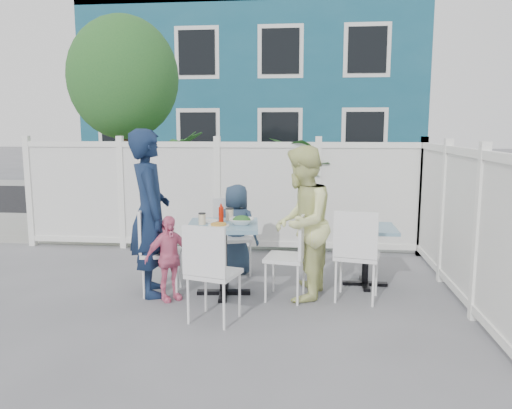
# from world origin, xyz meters

# --- Properties ---
(ground) EXTENTS (80.00, 80.00, 0.00)m
(ground) POSITION_xyz_m (0.00, 0.00, 0.00)
(ground) COLOR slate
(near_sidewalk) EXTENTS (24.00, 2.60, 0.01)m
(near_sidewalk) POSITION_xyz_m (0.00, 3.80, 0.01)
(near_sidewalk) COLOR gray
(near_sidewalk) RESTS_ON ground
(street) EXTENTS (24.00, 5.00, 0.01)m
(street) POSITION_xyz_m (0.00, 7.50, 0.00)
(street) COLOR black
(street) RESTS_ON ground
(far_sidewalk) EXTENTS (24.00, 1.60, 0.01)m
(far_sidewalk) POSITION_xyz_m (0.00, 10.60, 0.01)
(far_sidewalk) COLOR gray
(far_sidewalk) RESTS_ON ground
(building) EXTENTS (11.00, 6.00, 6.00)m
(building) POSITION_xyz_m (-0.50, 14.00, 3.00)
(building) COLOR #165066
(building) RESTS_ON ground
(fence_back) EXTENTS (5.86, 0.08, 1.60)m
(fence_back) POSITION_xyz_m (0.10, 2.40, 0.78)
(fence_back) COLOR white
(fence_back) RESTS_ON ground
(fence_right) EXTENTS (0.08, 3.66, 1.60)m
(fence_right) POSITION_xyz_m (3.00, 0.60, 0.78)
(fence_right) COLOR white
(fence_right) RESTS_ON ground
(tree) EXTENTS (1.80, 1.62, 3.59)m
(tree) POSITION_xyz_m (-1.60, 3.30, 2.59)
(tree) COLOR #382316
(tree) RESTS_ON ground
(utility_cabinet) EXTENTS (0.76, 0.58, 1.33)m
(utility_cabinet) POSITION_xyz_m (-2.10, 4.00, 0.67)
(utility_cabinet) COLOR gold
(utility_cabinet) RESTS_ON ground
(potted_shrub_a) EXTENTS (1.01, 1.01, 1.74)m
(potted_shrub_a) POSITION_xyz_m (-0.64, 3.10, 0.87)
(potted_shrub_a) COLOR #205523
(potted_shrub_a) RESTS_ON ground
(potted_shrub_b) EXTENTS (1.93, 1.96, 1.65)m
(potted_shrub_b) POSITION_xyz_m (1.39, 3.00, 0.82)
(potted_shrub_b) COLOR #205523
(potted_shrub_b) RESTS_ON ground
(main_table) EXTENTS (0.82, 0.82, 0.78)m
(main_table) POSITION_xyz_m (0.51, 0.46, 0.61)
(main_table) COLOR #487093
(main_table) RESTS_ON ground
(spare_table) EXTENTS (0.65, 0.65, 0.69)m
(spare_table) POSITION_xyz_m (2.08, 0.94, 0.53)
(spare_table) COLOR #487093
(spare_table) RESTS_ON ground
(chair_left) EXTENTS (0.47, 0.48, 0.94)m
(chair_left) POSITION_xyz_m (-0.24, 0.42, 0.55)
(chair_left) COLOR white
(chair_left) RESTS_ON ground
(chair_right) EXTENTS (0.46, 0.48, 0.92)m
(chair_right) POSITION_xyz_m (1.27, 0.38, 0.53)
(chair_right) COLOR white
(chair_right) RESTS_ON ground
(chair_back) EXTENTS (0.54, 0.53, 0.93)m
(chair_back) POSITION_xyz_m (0.47, 1.30, 0.54)
(chair_back) COLOR white
(chair_back) RESTS_ON ground
(chair_near) EXTENTS (0.52, 0.51, 0.94)m
(chair_near) POSITION_xyz_m (0.53, -0.36, 0.55)
(chair_near) COLOR white
(chair_near) RESTS_ON ground
(chair_spare) EXTENTS (0.52, 0.51, 0.98)m
(chair_spare) POSITION_xyz_m (1.92, 0.36, 0.57)
(chair_spare) COLOR white
(chair_spare) RESTS_ON ground
(man) EXTENTS (0.66, 0.77, 1.79)m
(man) POSITION_xyz_m (-0.27, 0.41, 0.90)
(man) COLOR #12213E
(man) RESTS_ON ground
(woman) EXTENTS (0.74, 0.88, 1.62)m
(woman) POSITION_xyz_m (1.35, 0.45, 0.81)
(woman) COLOR #DCE747
(woman) RESTS_ON ground
(boy) EXTENTS (0.62, 0.48, 1.11)m
(boy) POSITION_xyz_m (0.53, 1.31, 0.56)
(boy) COLOR #253850
(boy) RESTS_ON ground
(toddler) EXTENTS (0.54, 0.51, 0.90)m
(toddler) POSITION_xyz_m (-0.03, 0.23, 0.45)
(toddler) COLOR pink
(toddler) RESTS_ON ground
(plate_main) EXTENTS (0.22, 0.22, 0.01)m
(plate_main) POSITION_xyz_m (0.49, 0.32, 0.79)
(plate_main) COLOR white
(plate_main) RESTS_ON main_table
(plate_side) EXTENTS (0.22, 0.22, 0.01)m
(plate_side) POSITION_xyz_m (0.33, 0.56, 0.79)
(plate_side) COLOR white
(plate_side) RESTS_ON main_table
(salad_bowl) EXTENTS (0.26, 0.26, 0.06)m
(salad_bowl) POSITION_xyz_m (0.72, 0.45, 0.82)
(salad_bowl) COLOR white
(salad_bowl) RESTS_ON main_table
(coffee_cup_a) EXTENTS (0.08, 0.08, 0.11)m
(coffee_cup_a) POSITION_xyz_m (0.30, 0.40, 0.84)
(coffee_cup_a) COLOR beige
(coffee_cup_a) RESTS_ON main_table
(coffee_cup_b) EXTENTS (0.08, 0.08, 0.13)m
(coffee_cup_b) POSITION_xyz_m (0.55, 0.68, 0.85)
(coffee_cup_b) COLOR beige
(coffee_cup_b) RESTS_ON main_table
(ketchup_bottle) EXTENTS (0.05, 0.05, 0.17)m
(ketchup_bottle) POSITION_xyz_m (0.49, 0.51, 0.87)
(ketchup_bottle) COLOR #B11605
(ketchup_bottle) RESTS_ON main_table
(salt_shaker) EXTENTS (0.03, 0.03, 0.07)m
(salt_shaker) POSITION_xyz_m (0.45, 0.73, 0.82)
(salt_shaker) COLOR white
(salt_shaker) RESTS_ON main_table
(pepper_shaker) EXTENTS (0.03, 0.03, 0.07)m
(pepper_shaker) POSITION_xyz_m (0.43, 0.71, 0.82)
(pepper_shaker) COLOR black
(pepper_shaker) RESTS_ON main_table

